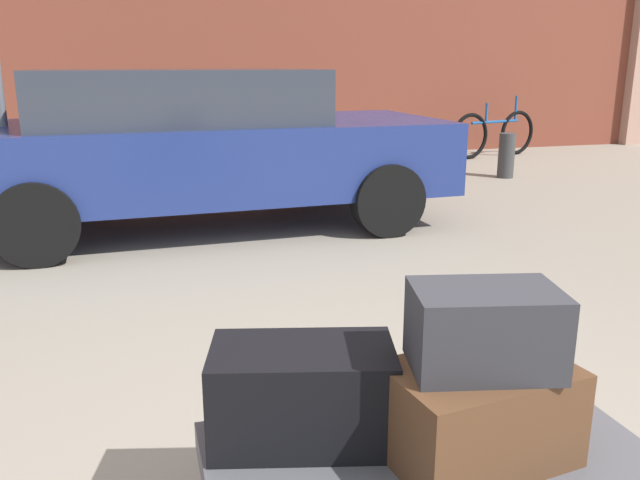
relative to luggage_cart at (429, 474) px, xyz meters
name	(u,v)px	position (x,y,z in m)	size (l,w,h in m)	color
luggage_cart	(429,474)	(0.00, 0.00, 0.00)	(1.33, 0.74, 0.34)	#4C4C51
duffel_bag_brown_rear_right	(478,413)	(0.12, -0.05, 0.22)	(0.53, 0.34, 0.29)	#51331E
duffel_bag_black_front_right	(303,394)	(-0.35, 0.19, 0.22)	(0.56, 0.32, 0.30)	black
duffel_bag_charcoal_topmost_pile	(484,329)	(0.12, -0.05, 0.48)	(0.41, 0.27, 0.24)	#2D2D33
parked_car	(201,144)	(-0.20, 4.43, 0.49)	(4.36, 2.03, 1.42)	navy
bicycle_leaning	(494,134)	(4.82, 7.80, 0.10)	(1.72, 0.51, 0.96)	black
bollard_kerb_near	(411,160)	(2.57, 5.99, 0.02)	(0.21, 0.21, 0.58)	#383838
bollard_kerb_mid	(506,156)	(3.94, 5.99, 0.02)	(0.21, 0.21, 0.58)	#383838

